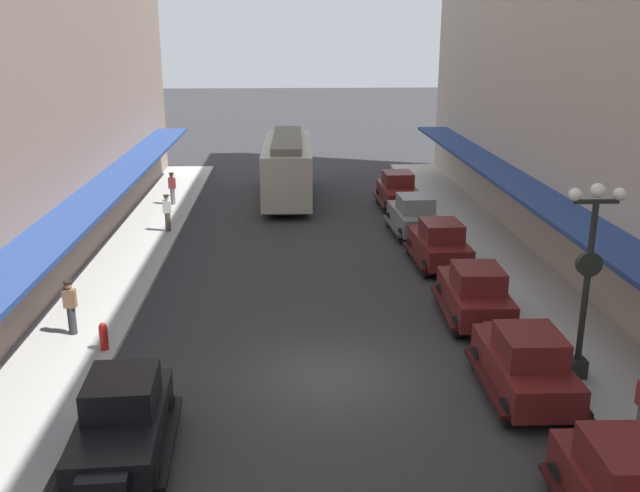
# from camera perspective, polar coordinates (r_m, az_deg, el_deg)

# --- Properties ---
(ground_plane) EXTENTS (200.00, 200.00, 0.00)m
(ground_plane) POSITION_cam_1_polar(r_m,az_deg,el_deg) (18.93, 0.92, -10.59)
(ground_plane) COLOR #2D2D30
(sidewalk_left) EXTENTS (3.00, 60.00, 0.15)m
(sidewalk_left) POSITION_cam_1_polar(r_m,az_deg,el_deg) (19.91, -21.53, -10.18)
(sidewalk_left) COLOR #B7B5AD
(sidewalk_left) RESTS_ON ground
(sidewalk_right) EXTENTS (3.00, 60.00, 0.15)m
(sidewalk_right) POSITION_cam_1_polar(r_m,az_deg,el_deg) (20.75, 22.35, -9.15)
(sidewalk_right) COLOR #B7B5AD
(sidewalk_right) RESTS_ON ground
(parked_car_0) EXTENTS (2.28, 4.31, 1.84)m
(parked_car_0) POSITION_cam_1_polar(r_m,az_deg,el_deg) (27.55, 9.71, 0.27)
(parked_car_0) COLOR #591919
(parked_car_0) RESTS_ON ground
(parked_car_1) EXTENTS (2.18, 4.28, 1.84)m
(parked_car_1) POSITION_cam_1_polar(r_m,az_deg,el_deg) (18.29, 16.41, -9.08)
(parked_car_1) COLOR #591919
(parked_car_1) RESTS_ON ground
(parked_car_2) EXTENTS (2.31, 4.32, 1.84)m
(parked_car_2) POSITION_cam_1_polar(r_m,az_deg,el_deg) (31.70, 7.65, 2.59)
(parked_car_2) COLOR slate
(parked_car_2) RESTS_ON ground
(parked_car_4) EXTENTS (2.25, 4.30, 1.84)m
(parked_car_4) POSITION_cam_1_polar(r_m,az_deg,el_deg) (22.58, 12.55, -3.69)
(parked_car_4) COLOR #591919
(parked_car_4) RESTS_ON ground
(parked_car_5) EXTENTS (2.22, 4.29, 1.84)m
(parked_car_5) POSITION_cam_1_polar(r_m,az_deg,el_deg) (36.55, 6.40, 4.57)
(parked_car_5) COLOR #591919
(parked_car_5) RESTS_ON ground
(parked_car_6) EXTENTS (2.30, 4.32, 1.84)m
(parked_car_6) POSITION_cam_1_polar(r_m,az_deg,el_deg) (15.77, -15.84, -13.48)
(parked_car_6) COLOR black
(parked_car_6) RESTS_ON ground
(streetcar) EXTENTS (2.68, 9.64, 3.46)m
(streetcar) POSITION_cam_1_polar(r_m,az_deg,el_deg) (37.98, -2.67, 6.61)
(streetcar) COLOR #ADA899
(streetcar) RESTS_ON ground
(lamp_post_with_clock) EXTENTS (1.42, 0.44, 5.16)m
(lamp_post_with_clock) POSITION_cam_1_polar(r_m,az_deg,el_deg) (18.75, 21.02, -2.14)
(lamp_post_with_clock) COLOR black
(lamp_post_with_clock) RESTS_ON sidewalk_right
(fire_hydrant) EXTENTS (0.24, 0.24, 0.82)m
(fire_hydrant) POSITION_cam_1_polar(r_m,az_deg,el_deg) (20.82, -17.25, -7.03)
(fire_hydrant) COLOR #B21E19
(fire_hydrant) RESTS_ON sidewalk_left
(pedestrian_1) EXTENTS (0.36, 0.28, 1.67)m
(pedestrian_1) POSITION_cam_1_polar(r_m,az_deg,el_deg) (37.21, -11.97, 4.64)
(pedestrian_1) COLOR slate
(pedestrian_1) RESTS_ON sidewalk_left
(pedestrian_3) EXTENTS (0.36, 0.28, 1.67)m
(pedestrian_3) POSITION_cam_1_polar(r_m,az_deg,el_deg) (32.18, -12.36, 2.69)
(pedestrian_3) COLOR #4C4238
(pedestrian_3) RESTS_ON sidewalk_left
(pedestrian_4) EXTENTS (0.36, 0.28, 1.67)m
(pedestrian_4) POSITION_cam_1_polar(r_m,az_deg,el_deg) (21.98, -19.69, -4.70)
(pedestrian_4) COLOR #2D2D33
(pedestrian_4) RESTS_ON sidewalk_left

